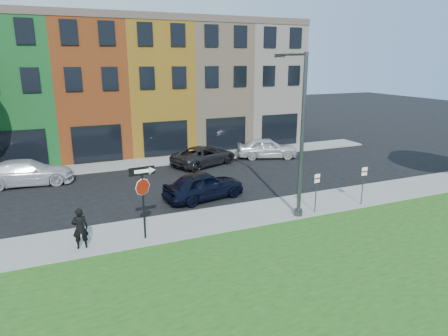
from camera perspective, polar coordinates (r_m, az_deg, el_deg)
name	(u,v)px	position (r m, az deg, el deg)	size (l,w,h in m)	color
ground	(271,243)	(16.75, 6.79, -10.60)	(120.00, 120.00, 0.00)	black
sidewalk_near	(276,210)	(20.04, 7.50, -6.00)	(40.00, 3.00, 0.12)	gray
sidewalk_far	(130,164)	(29.28, -13.28, 0.55)	(40.00, 2.40, 0.12)	gray
rowhouse_block	(119,88)	(34.64, -14.84, 10.95)	(30.00, 10.12, 10.00)	beige
stop_sign	(143,188)	(16.30, -11.54, -2.86)	(1.05, 0.13, 3.06)	black
man	(80,228)	(16.62, -19.87, -8.09)	(0.61, 0.41, 1.65)	black
sedan_near	(204,186)	(21.41, -2.88, -2.52)	(4.69, 2.60, 1.51)	black
parked_car_silver	(27,172)	(26.59, -26.28, -0.57)	(5.36, 2.52, 1.51)	silver
parked_car_dark	(204,156)	(28.37, -2.83, 1.79)	(5.44, 3.97, 1.37)	black
parked_car_white	(267,148)	(30.61, 6.12, 2.88)	(4.88, 3.22, 1.54)	silver
street_lamp	(299,136)	(18.55, 10.70, 4.48)	(0.40, 2.58, 7.48)	#434648
parking_sign_a	(316,188)	(19.52, 13.06, -2.73)	(0.32, 0.10, 2.00)	#434648
parking_sign_b	(363,180)	(21.28, 19.29, -1.67)	(0.32, 0.09, 2.03)	#434648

